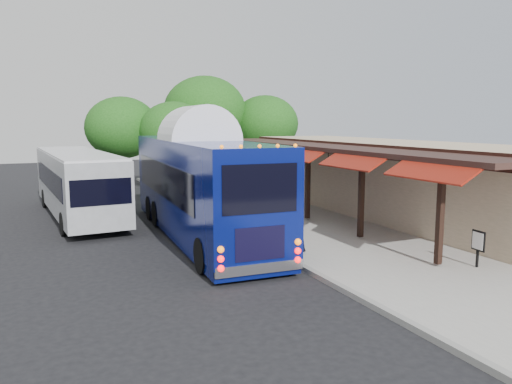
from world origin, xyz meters
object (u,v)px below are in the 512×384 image
ped_a (258,210)px  sign_board (478,243)px  city_bus (77,181)px  ped_d (227,197)px  ped_c (209,192)px  coach_bus (199,181)px  ped_b (295,227)px

ped_a → sign_board: bearing=-48.8°
city_bus → ped_d: city_bus is taller
ped_c → sign_board: bearing=74.2°
ped_d → coach_bus: bearing=44.2°
ped_b → city_bus: bearing=-55.1°
sign_board → ped_b: bearing=141.8°
ped_b → sign_board: size_ratio=1.47×
ped_c → ped_b: bearing=56.2°
ped_a → city_bus: bearing=144.2°
city_bus → ped_c: city_bus is taller
coach_bus → sign_board: (6.25, -8.10, -1.30)m
ped_b → ped_c: bearing=-85.3°
ped_a → ped_d: bearing=98.4°
city_bus → ped_b: bearing=-63.7°
ped_b → ped_c: 8.94m
coach_bus → ped_c: size_ratio=7.17×
ped_b → ped_c: (-0.00, 8.94, 0.07)m
coach_bus → ped_d: 4.70m
ped_c → ped_d: (0.52, -1.06, -0.15)m
city_bus → sign_board: city_bus is taller
coach_bus → ped_d: size_ratio=8.54×
ped_a → sign_board: ped_a is taller
ped_d → ped_a: bearing=74.6°
city_bus → ped_d: bearing=-25.7°
ped_a → ped_c: 5.51m
coach_bus → ped_a: coach_bus is taller
ped_b → ped_d: bearing=-89.1°
ped_c → ped_d: 1.19m
city_bus → sign_board: size_ratio=10.34×
coach_bus → ped_d: bearing=57.9°
city_bus → ped_b: size_ratio=7.02×
coach_bus → ped_a: bearing=-15.5°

